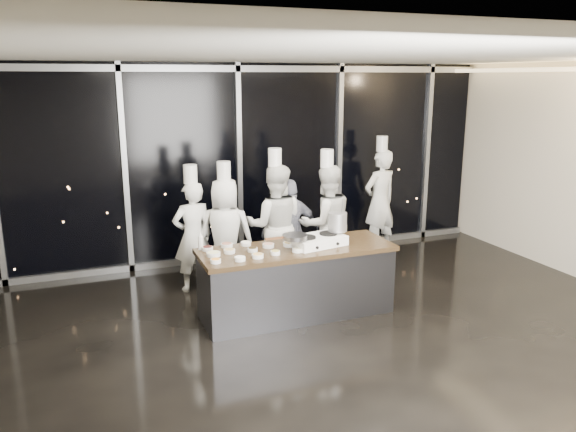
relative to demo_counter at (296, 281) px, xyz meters
name	(u,v)px	position (x,y,z in m)	size (l,w,h in m)	color
ground	(326,344)	(0.00, -0.90, -0.45)	(9.00, 9.00, 0.00)	black
room_shell	(344,148)	(0.18, -0.90, 1.79)	(9.02, 7.02, 3.21)	beige
window_wall	(239,164)	(0.00, 2.53, 1.14)	(8.90, 0.11, 3.20)	black
demo_counter	(296,281)	(0.00, 0.00, 0.00)	(2.46, 0.86, 0.90)	#36373B
stove	(318,240)	(0.28, -0.01, 0.51)	(0.74, 0.54, 0.14)	white
frying_pan	(294,237)	(-0.06, -0.08, 0.61)	(0.56, 0.36, 0.05)	slate
stock_pot	(337,222)	(0.59, 0.06, 0.71)	(0.24, 0.24, 0.24)	#A8A8AA
prep_bowls	(252,250)	(-0.58, 0.02, 0.47)	(1.40, 0.72, 0.05)	white
squeeze_bottle	(201,241)	(-1.14, 0.34, 0.55)	(0.06, 0.06, 0.23)	silver
chef_far_left	(193,235)	(-1.04, 1.33, 0.36)	(0.62, 0.45, 1.81)	silver
chef_left	(226,234)	(-0.60, 1.21, 0.37)	(0.93, 0.79, 1.85)	silver
chef_center	(275,225)	(0.12, 1.13, 0.45)	(1.04, 0.92, 2.01)	silver
guest	(291,231)	(0.39, 1.20, 0.32)	(0.91, 0.40, 1.54)	#141B37
chef_right	(326,223)	(0.89, 1.04, 0.43)	(0.86, 0.68, 1.97)	silver
chef_side	(380,201)	(2.31, 1.94, 0.46)	(0.74, 0.57, 2.02)	silver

